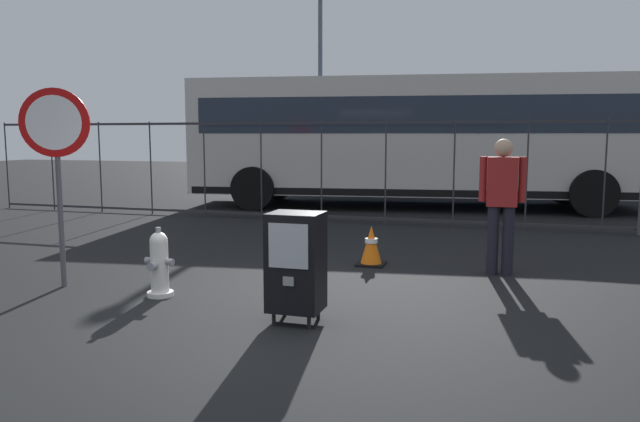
{
  "coord_description": "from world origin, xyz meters",
  "views": [
    {
      "loc": [
        2.2,
        -5.04,
        1.72
      ],
      "look_at": [
        0.3,
        1.2,
        0.9
      ],
      "focal_mm": 34.23,
      "sensor_mm": 36.0,
      "label": 1
    }
  ],
  "objects_px": {
    "fire_hydrant": "(159,264)",
    "stop_sign": "(56,145)",
    "traffic_cone": "(371,246)",
    "newspaper_box_primary": "(296,262)",
    "bus_far": "(467,135)",
    "pedestrian": "(502,198)",
    "bus_near": "(417,135)",
    "street_light_near_right": "(320,53)"
  },
  "relations": [
    {
      "from": "fire_hydrant",
      "to": "stop_sign",
      "type": "relative_size",
      "value": 0.33
    },
    {
      "from": "traffic_cone",
      "to": "newspaper_box_primary",
      "type": "bearing_deg",
      "value": -92.89
    },
    {
      "from": "bus_far",
      "to": "pedestrian",
      "type": "bearing_deg",
      "value": -91.0
    },
    {
      "from": "fire_hydrant",
      "to": "traffic_cone",
      "type": "relative_size",
      "value": 1.41
    },
    {
      "from": "traffic_cone",
      "to": "fire_hydrant",
      "type": "bearing_deg",
      "value": -129.85
    },
    {
      "from": "stop_sign",
      "to": "bus_far",
      "type": "height_order",
      "value": "bus_far"
    },
    {
      "from": "stop_sign",
      "to": "bus_near",
      "type": "xyz_separation_m",
      "value": [
        2.74,
        8.91,
        0.11
      ]
    },
    {
      "from": "fire_hydrant",
      "to": "bus_near",
      "type": "distance_m",
      "value": 9.18
    },
    {
      "from": "newspaper_box_primary",
      "to": "pedestrian",
      "type": "distance_m",
      "value": 3.14
    },
    {
      "from": "bus_near",
      "to": "fire_hydrant",
      "type": "bearing_deg",
      "value": -107.08
    },
    {
      "from": "bus_near",
      "to": "stop_sign",
      "type": "bearing_deg",
      "value": -114.9
    },
    {
      "from": "traffic_cone",
      "to": "street_light_near_right",
      "type": "relative_size",
      "value": 0.07
    },
    {
      "from": "stop_sign",
      "to": "traffic_cone",
      "type": "relative_size",
      "value": 4.21
    },
    {
      "from": "pedestrian",
      "to": "bus_far",
      "type": "xyz_separation_m",
      "value": [
        -1.13,
        11.46,
        0.76
      ]
    },
    {
      "from": "traffic_cone",
      "to": "bus_near",
      "type": "height_order",
      "value": "bus_near"
    },
    {
      "from": "stop_sign",
      "to": "bus_near",
      "type": "relative_size",
      "value": 0.21
    },
    {
      "from": "traffic_cone",
      "to": "bus_far",
      "type": "distance_m",
      "value": 11.49
    },
    {
      "from": "bus_near",
      "to": "street_light_near_right",
      "type": "relative_size",
      "value": 1.41
    },
    {
      "from": "pedestrian",
      "to": "street_light_near_right",
      "type": "xyz_separation_m",
      "value": [
        -5.9,
        11.79,
        3.43
      ]
    },
    {
      "from": "fire_hydrant",
      "to": "pedestrian",
      "type": "bearing_deg",
      "value": 31.55
    },
    {
      "from": "stop_sign",
      "to": "street_light_near_right",
      "type": "xyz_separation_m",
      "value": [
        -1.16,
        13.87,
        2.78
      ]
    },
    {
      "from": "fire_hydrant",
      "to": "newspaper_box_primary",
      "type": "xyz_separation_m",
      "value": [
        1.7,
        -0.45,
        0.22
      ]
    },
    {
      "from": "fire_hydrant",
      "to": "stop_sign",
      "type": "bearing_deg",
      "value": 178.06
    },
    {
      "from": "fire_hydrant",
      "to": "bus_far",
      "type": "bearing_deg",
      "value": 80.26
    },
    {
      "from": "fire_hydrant",
      "to": "newspaper_box_primary",
      "type": "relative_size",
      "value": 0.73
    },
    {
      "from": "bus_far",
      "to": "fire_hydrant",
      "type": "bearing_deg",
      "value": -106.38
    },
    {
      "from": "newspaper_box_primary",
      "to": "street_light_near_right",
      "type": "distance_m",
      "value": 15.42
    },
    {
      "from": "fire_hydrant",
      "to": "street_light_near_right",
      "type": "distance_m",
      "value": 14.69
    },
    {
      "from": "fire_hydrant",
      "to": "street_light_near_right",
      "type": "bearing_deg",
      "value": 99.93
    },
    {
      "from": "stop_sign",
      "to": "bus_far",
      "type": "bearing_deg",
      "value": 75.07
    },
    {
      "from": "bus_near",
      "to": "street_light_near_right",
      "type": "bearing_deg",
      "value": 120.42
    },
    {
      "from": "bus_near",
      "to": "street_light_near_right",
      "type": "xyz_separation_m",
      "value": [
        -3.9,
        4.96,
        2.67
      ]
    },
    {
      "from": "newspaper_box_primary",
      "to": "bus_near",
      "type": "height_order",
      "value": "bus_near"
    },
    {
      "from": "newspaper_box_primary",
      "to": "stop_sign",
      "type": "bearing_deg",
      "value": 170.65
    },
    {
      "from": "bus_near",
      "to": "bus_far",
      "type": "bearing_deg",
      "value": 71.6
    },
    {
      "from": "fire_hydrant",
      "to": "traffic_cone",
      "type": "distance_m",
      "value": 2.86
    },
    {
      "from": "newspaper_box_primary",
      "to": "pedestrian",
      "type": "bearing_deg",
      "value": 55.54
    },
    {
      "from": "newspaper_box_primary",
      "to": "bus_far",
      "type": "relative_size",
      "value": 0.1
    },
    {
      "from": "stop_sign",
      "to": "pedestrian",
      "type": "height_order",
      "value": "stop_sign"
    },
    {
      "from": "pedestrian",
      "to": "bus_far",
      "type": "bearing_deg",
      "value": 95.64
    },
    {
      "from": "traffic_cone",
      "to": "street_light_near_right",
      "type": "xyz_separation_m",
      "value": [
        -4.27,
        11.72,
        4.12
      ]
    },
    {
      "from": "pedestrian",
      "to": "street_light_near_right",
      "type": "height_order",
      "value": "street_light_near_right"
    }
  ]
}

